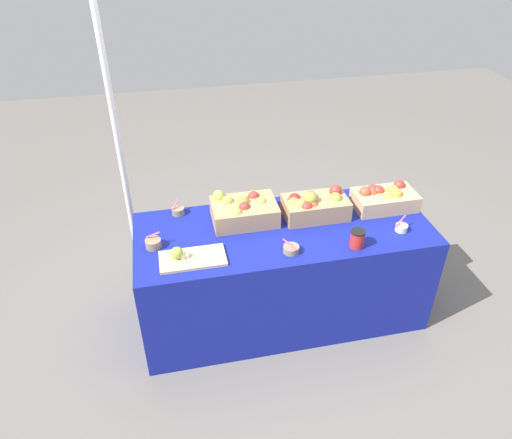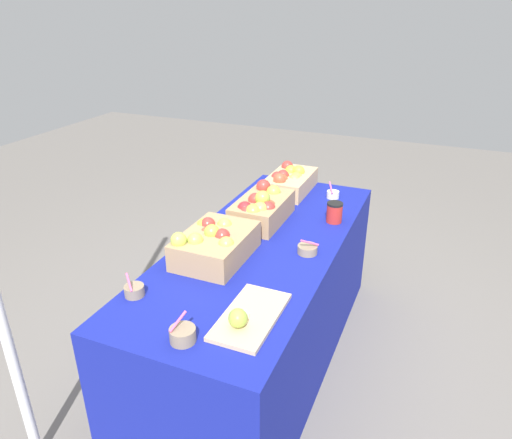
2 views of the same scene
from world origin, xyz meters
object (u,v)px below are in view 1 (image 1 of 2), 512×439
at_px(sample_bowl_far, 401,228).
at_px(coffee_cup, 357,239).
at_px(apple_crate_right, 244,210).
at_px(apple_crate_left, 384,198).
at_px(apple_crate_middle, 313,205).
at_px(tent_pole, 118,142).
at_px(sample_bowl_near, 291,249).
at_px(sample_bowl_extra, 153,243).
at_px(cutting_board_front, 189,257).
at_px(sample_bowl_mid, 178,211).

distance_m(sample_bowl_far, coffee_cup, 0.35).
relative_size(apple_crate_right, coffee_cup, 3.66).
xyz_separation_m(apple_crate_left, apple_crate_middle, (-0.51, -0.01, 0.01)).
distance_m(sample_bowl_far, tent_pole, 1.95).
relative_size(apple_crate_right, sample_bowl_near, 4.13).
bearing_deg(sample_bowl_extra, sample_bowl_far, -5.73).
height_order(apple_crate_middle, sample_bowl_extra, apple_crate_middle).
relative_size(sample_bowl_far, sample_bowl_extra, 0.92).
height_order(cutting_board_front, sample_bowl_mid, sample_bowl_mid).
distance_m(apple_crate_middle, tent_pole, 1.38).
bearing_deg(cutting_board_front, coffee_cup, -4.56).
relative_size(apple_crate_middle, sample_bowl_near, 4.15).
bearing_deg(apple_crate_right, coffee_cup, -34.75).
bearing_deg(tent_pole, cutting_board_front, -67.32).
bearing_deg(apple_crate_right, sample_bowl_far, -19.15).
bearing_deg(sample_bowl_extra, apple_crate_right, 16.53).
bearing_deg(tent_pole, sample_bowl_extra, -76.70).
height_order(apple_crate_left, sample_bowl_extra, apple_crate_left).
distance_m(apple_crate_left, sample_bowl_far, 0.29).
xyz_separation_m(apple_crate_right, cutting_board_front, (-0.39, -0.34, -0.06)).
height_order(apple_crate_right, sample_bowl_far, apple_crate_right).
distance_m(apple_crate_middle, cutting_board_front, 0.90).
relative_size(sample_bowl_extra, coffee_cup, 0.89).
height_order(apple_crate_middle, tent_pole, tent_pole).
xyz_separation_m(sample_bowl_extra, coffee_cup, (1.20, -0.25, 0.03)).
bearing_deg(apple_crate_right, sample_bowl_mid, 159.02).
distance_m(apple_crate_left, coffee_cup, 0.52).
bearing_deg(sample_bowl_mid, apple_crate_right, -20.98).
bearing_deg(apple_crate_middle, sample_bowl_far, -29.19).
height_order(cutting_board_front, sample_bowl_near, same).
xyz_separation_m(apple_crate_middle, tent_pole, (-1.21, 0.58, 0.31)).
relative_size(sample_bowl_far, coffee_cup, 0.82).
bearing_deg(apple_crate_middle, apple_crate_right, 173.41).
height_order(apple_crate_middle, coffee_cup, apple_crate_middle).
distance_m(apple_crate_middle, sample_bowl_near, 0.43).
bearing_deg(tent_pole, coffee_cup, -34.90).
distance_m(apple_crate_left, sample_bowl_extra, 1.56).
bearing_deg(sample_bowl_extra, apple_crate_left, 4.91).
xyz_separation_m(sample_bowl_near, sample_bowl_mid, (-0.63, 0.56, 0.00)).
xyz_separation_m(apple_crate_left, cutting_board_front, (-1.35, -0.30, -0.05)).
height_order(apple_crate_middle, cutting_board_front, apple_crate_middle).
relative_size(apple_crate_left, coffee_cup, 3.65).
bearing_deg(coffee_cup, sample_bowl_mid, 150.41).
xyz_separation_m(apple_crate_left, sample_bowl_near, (-0.75, -0.35, -0.05)).
bearing_deg(sample_bowl_extra, coffee_cup, -11.69).
xyz_separation_m(apple_crate_middle, coffee_cup, (0.16, -0.37, -0.03)).
bearing_deg(cutting_board_front, sample_bowl_near, -4.88).
relative_size(apple_crate_middle, sample_bowl_far, 4.47).
height_order(apple_crate_left, sample_bowl_near, apple_crate_left).
distance_m(cutting_board_front, sample_bowl_near, 0.60).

